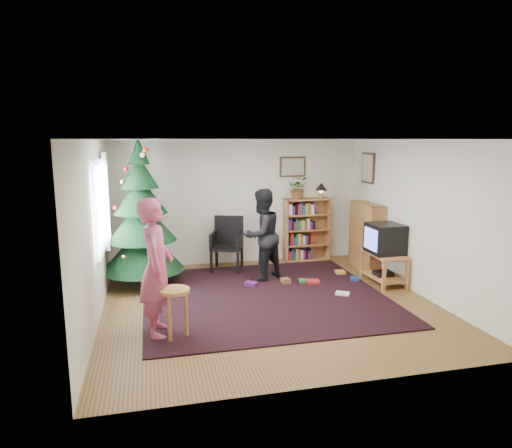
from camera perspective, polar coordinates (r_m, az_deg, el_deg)
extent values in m
plane|color=brown|center=(7.19, 1.62, -9.81)|extent=(5.00, 5.00, 0.00)
plane|color=white|center=(6.75, 1.73, 10.52)|extent=(5.00, 5.00, 0.00)
cube|color=silver|center=(9.27, -2.31, 2.75)|extent=(5.00, 0.02, 2.50)
cube|color=silver|center=(4.55, 9.83, -5.53)|extent=(5.00, 0.02, 2.50)
cube|color=silver|center=(6.68, -19.53, -0.87)|extent=(0.02, 5.00, 2.50)
cube|color=silver|center=(7.88, 19.54, 0.78)|extent=(0.02, 5.00, 2.50)
cube|color=black|center=(7.46, 1.02, -8.97)|extent=(3.80, 3.60, 0.02)
cube|color=silver|center=(7.22, -18.92, 2.00)|extent=(0.04, 1.20, 1.40)
cube|color=white|center=(7.91, -18.16, 2.73)|extent=(0.06, 0.35, 1.60)
cube|color=#4C3319|center=(9.46, 4.59, 7.14)|extent=(0.55, 0.03, 0.42)
cube|color=beige|center=(9.46, 4.59, 7.14)|extent=(0.47, 0.01, 0.34)
cube|color=#4C3319|center=(9.30, 13.84, 6.82)|extent=(0.03, 0.50, 0.60)
cube|color=beige|center=(9.30, 13.84, 6.82)|extent=(0.01, 0.42, 0.52)
cylinder|color=#3F2816|center=(8.25, -13.80, -6.45)|extent=(0.14, 0.14, 0.27)
cone|color=black|center=(8.11, -13.96, -2.86)|extent=(1.40, 1.40, 0.79)
cone|color=black|center=(8.02, -14.11, 0.45)|extent=(1.18, 1.18, 0.70)
cone|color=black|center=(7.96, -14.25, 3.53)|extent=(0.90, 0.90, 0.62)
cone|color=black|center=(7.92, -14.38, 6.33)|extent=(0.63, 0.63, 0.54)
cone|color=black|center=(7.91, -14.49, 8.87)|extent=(0.36, 0.36, 0.45)
cube|color=#A9693C|center=(9.59, 6.36, -0.68)|extent=(0.95, 0.30, 1.30)
cube|color=#A9693C|center=(9.49, 6.44, 3.09)|extent=(0.95, 0.30, 0.03)
cube|color=#A9693C|center=(9.11, 13.67, -1.50)|extent=(0.30, 0.95, 1.30)
cube|color=#A9693C|center=(9.01, 13.84, 2.45)|extent=(0.30, 0.95, 0.03)
cube|color=#A9693C|center=(8.30, 15.74, -3.62)|extent=(0.49, 0.88, 0.04)
cube|color=#A9693C|center=(7.92, 15.71, -6.34)|extent=(0.05, 0.05, 0.51)
cube|color=#A9693C|center=(8.13, 18.37, -6.05)|extent=(0.05, 0.05, 0.51)
cube|color=#A9693C|center=(8.62, 13.08, -4.86)|extent=(0.05, 0.05, 0.51)
cube|color=#A9693C|center=(8.81, 15.59, -4.64)|extent=(0.05, 0.05, 0.51)
cube|color=#A9693C|center=(8.40, 15.60, -6.33)|extent=(0.45, 0.84, 0.03)
cube|color=black|center=(8.39, 15.62, -5.97)|extent=(0.30, 0.25, 0.08)
cube|color=black|center=(8.24, 15.83, -1.74)|extent=(0.54, 0.59, 0.52)
cube|color=#5069DB|center=(8.11, 14.14, -1.85)|extent=(0.01, 0.46, 0.37)
cube|color=black|center=(8.78, -3.67, -2.91)|extent=(0.73, 0.73, 0.05)
cube|color=black|center=(8.97, -3.97, -0.74)|extent=(0.55, 0.24, 0.57)
cube|color=black|center=(8.56, -5.05, -4.89)|extent=(0.06, 0.06, 0.46)
cube|color=black|center=(8.64, -1.70, -4.71)|extent=(0.06, 0.06, 0.46)
cube|color=black|center=(9.04, -5.52, -4.06)|extent=(0.06, 0.06, 0.46)
cube|color=black|center=(9.12, -2.35, -3.89)|extent=(0.06, 0.06, 0.46)
cylinder|color=#A9693C|center=(5.86, -10.21, -8.18)|extent=(0.39, 0.39, 0.04)
cylinder|color=#A9693C|center=(5.98, -8.72, -11.09)|extent=(0.05, 0.05, 0.61)
cylinder|color=#A9693C|center=(6.09, -10.85, -10.78)|extent=(0.05, 0.05, 0.61)
cylinder|color=#A9693C|center=(5.86, -10.74, -11.64)|extent=(0.05, 0.05, 0.61)
imported|color=#AD4565|center=(5.96, -12.36, -5.35)|extent=(0.50, 0.70, 1.79)
imported|color=black|center=(8.12, 0.72, -1.39)|extent=(1.01, 0.94, 1.65)
imported|color=gray|center=(9.40, 5.31, 4.52)|extent=(0.50, 0.47, 0.45)
cylinder|color=#A57F33|center=(9.59, 8.14, 3.51)|extent=(0.10, 0.10, 0.10)
sphere|color=#FFD88C|center=(9.57, 8.15, 4.18)|extent=(0.10, 0.10, 0.10)
cone|color=black|center=(9.57, 8.17, 4.66)|extent=(0.24, 0.24, 0.16)
cube|color=#A51E19|center=(8.13, 7.09, -7.19)|extent=(0.20, 0.20, 0.08)
cube|color=navy|center=(8.42, 12.27, -6.72)|extent=(0.20, 0.20, 0.08)
cube|color=#1E592D|center=(8.14, 5.77, -7.13)|extent=(0.20, 0.20, 0.08)
cube|color=gold|center=(8.76, 10.48, -5.97)|extent=(0.20, 0.20, 0.08)
cube|color=brown|center=(8.09, 3.71, -7.20)|extent=(0.20, 0.20, 0.08)
cube|color=beige|center=(7.62, 10.75, -8.51)|extent=(0.20, 0.20, 0.08)
cube|color=#4C1959|center=(7.94, -0.65, -7.53)|extent=(0.20, 0.20, 0.08)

